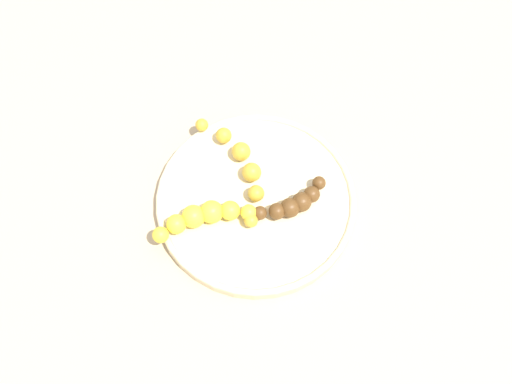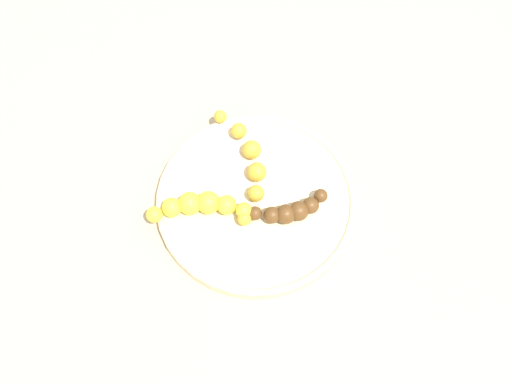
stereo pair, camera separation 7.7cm
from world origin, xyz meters
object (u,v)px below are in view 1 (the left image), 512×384
object	(u,v)px
fruit_bowl	(256,200)
banana_yellow	(203,217)
banana_overripe	(295,203)
banana_spotted	(241,164)

from	to	relation	value
fruit_bowl	banana_yellow	xyz separation A→B (m)	(-0.08, -0.02, 0.02)
fruit_bowl	banana_overripe	xyz separation A→B (m)	(0.05, -0.03, 0.02)
fruit_bowl	banana_overripe	world-z (taller)	banana_overripe
banana_overripe	banana_yellow	distance (m)	0.13
banana_spotted	fruit_bowl	bearing A→B (deg)	-90.18
fruit_bowl	banana_spotted	bearing A→B (deg)	104.80
banana_yellow	banana_overripe	bearing A→B (deg)	-95.71
banana_spotted	banana_yellow	size ratio (longest dim) A/B	1.29
banana_spotted	banana_yellow	world-z (taller)	banana_yellow
fruit_bowl	banana_yellow	bearing A→B (deg)	-163.30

